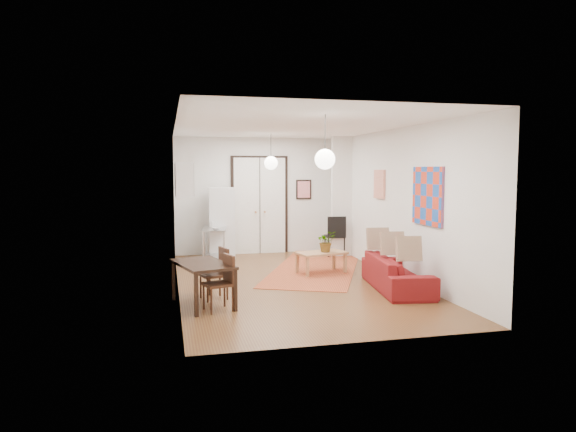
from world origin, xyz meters
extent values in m
plane|color=brown|center=(0.00, 0.00, 0.00)|extent=(7.00, 7.00, 0.00)
cube|color=white|center=(0.00, 0.00, 2.90)|extent=(4.20, 7.00, 0.02)
cube|color=white|center=(0.00, 3.50, 1.45)|extent=(4.20, 0.02, 2.90)
cube|color=white|center=(0.00, -3.50, 1.45)|extent=(4.20, 0.02, 2.90)
cube|color=white|center=(-2.10, 0.00, 1.45)|extent=(0.02, 7.00, 2.90)
cube|color=white|center=(2.10, 0.00, 1.45)|extent=(0.02, 7.00, 2.90)
cube|color=white|center=(0.00, 3.46, 1.20)|extent=(1.44, 0.06, 2.50)
cube|color=white|center=(1.85, 2.55, 1.45)|extent=(0.50, 0.10, 2.90)
cube|color=white|center=(-1.92, 1.50, 1.90)|extent=(0.35, 1.00, 0.70)
cube|color=red|center=(2.08, -1.25, 1.65)|extent=(0.05, 1.00, 1.00)
cube|color=#F1E0C9|center=(2.08, 0.80, 1.80)|extent=(0.05, 0.50, 0.60)
cube|color=red|center=(1.15, 3.47, 1.60)|extent=(0.40, 0.03, 0.50)
cube|color=brown|center=(-2.07, 2.00, 1.95)|extent=(0.03, 0.44, 0.54)
sphere|color=white|center=(0.00, 2.00, 2.25)|extent=(0.30, 0.30, 0.30)
cylinder|color=black|center=(0.00, 2.00, 2.65)|extent=(0.01, 0.01, 0.50)
sphere|color=white|center=(0.00, -2.00, 2.25)|extent=(0.30, 0.30, 0.30)
cylinder|color=black|center=(0.00, -2.00, 2.65)|extent=(0.01, 0.01, 0.50)
cube|color=#B0512C|center=(0.84, 1.26, 0.01)|extent=(3.32, 4.70, 0.01)
imported|color=maroon|center=(1.65, -1.02, 0.29)|extent=(2.10, 1.06, 0.59)
cube|color=tan|center=(0.76, 0.66, 0.41)|extent=(1.08, 0.76, 0.04)
cube|color=tan|center=(0.33, 0.44, 0.20)|extent=(0.07, 0.07, 0.39)
cube|color=tan|center=(1.20, 0.44, 0.20)|extent=(0.07, 0.07, 0.39)
cube|color=tan|center=(0.33, 0.87, 0.20)|extent=(0.07, 0.07, 0.39)
cube|color=tan|center=(1.20, 0.87, 0.20)|extent=(0.07, 0.07, 0.39)
imported|color=#326A2F|center=(0.86, 0.66, 0.65)|extent=(0.41, 0.45, 0.43)
cube|color=#ADAFB1|center=(-1.24, 2.28, 0.78)|extent=(0.66, 1.10, 0.03)
cube|color=#ADAFB1|center=(-1.24, 2.28, 0.16)|extent=(0.61, 1.06, 0.03)
cylinder|color=#ADAFB1|center=(-1.46, 1.80, 0.39)|extent=(0.04, 0.04, 0.78)
cylinder|color=#ADAFB1|center=(-1.02, 1.80, 0.39)|extent=(0.04, 0.04, 0.78)
cylinder|color=#ADAFB1|center=(-1.46, 2.76, 0.39)|extent=(0.04, 0.04, 0.78)
cylinder|color=#ADAFB1|center=(-1.02, 2.76, 0.39)|extent=(0.04, 0.04, 0.78)
imported|color=silver|center=(-1.24, 1.98, 0.82)|extent=(0.24, 0.24, 0.05)
imported|color=#5093AE|center=(-1.29, 2.53, 0.88)|extent=(0.10, 0.10, 0.17)
cube|color=white|center=(-1.01, 2.93, 0.84)|extent=(0.63, 0.63, 1.68)
cube|color=black|center=(-1.75, -1.32, 0.65)|extent=(1.00, 1.35, 0.04)
cube|color=black|center=(-2.05, -1.88, 0.31)|extent=(0.06, 0.06, 0.62)
cube|color=black|center=(-1.45, -1.88, 0.31)|extent=(0.06, 0.06, 0.62)
cube|color=black|center=(-2.05, -0.76, 0.31)|extent=(0.06, 0.06, 0.62)
cube|color=black|center=(-1.45, -0.76, 0.31)|extent=(0.06, 0.06, 0.62)
cube|color=#3A2012|center=(-1.55, -0.97, 0.40)|extent=(0.49, 0.47, 0.04)
cube|color=#3A2012|center=(-1.55, -0.79, 0.62)|extent=(0.14, 0.38, 0.41)
cylinder|color=#3A2012|center=(-1.71, -1.14, 0.20)|extent=(0.03, 0.03, 0.40)
cylinder|color=#3A2012|center=(-1.39, -1.14, 0.20)|extent=(0.03, 0.03, 0.40)
cylinder|color=#3A2012|center=(-1.71, -0.80, 0.20)|extent=(0.03, 0.03, 0.40)
cylinder|color=#3A2012|center=(-1.39, -0.80, 0.20)|extent=(0.03, 0.03, 0.40)
cube|color=#3A2012|center=(-1.55, -1.67, 0.40)|extent=(0.49, 0.47, 0.04)
cube|color=#3A2012|center=(-1.55, -1.49, 0.62)|extent=(0.14, 0.38, 0.41)
cylinder|color=#3A2012|center=(-1.71, -1.84, 0.20)|extent=(0.03, 0.03, 0.40)
cylinder|color=#3A2012|center=(-1.39, -1.84, 0.20)|extent=(0.03, 0.03, 0.40)
cylinder|color=#3A2012|center=(-1.71, -1.50, 0.20)|extent=(0.03, 0.03, 0.40)
cylinder|color=#3A2012|center=(-1.39, -1.50, 0.20)|extent=(0.03, 0.03, 0.40)
cube|color=black|center=(1.70, 2.61, 0.48)|extent=(0.48, 0.48, 0.04)
cube|color=black|center=(1.70, 2.82, 0.74)|extent=(0.45, 0.08, 0.48)
cylinder|color=black|center=(1.51, 2.42, 0.24)|extent=(0.03, 0.03, 0.48)
cylinder|color=black|center=(1.90, 2.42, 0.24)|extent=(0.03, 0.03, 0.48)
cylinder|color=black|center=(1.51, 2.81, 0.24)|extent=(0.03, 0.03, 0.48)
cylinder|color=black|center=(1.90, 2.81, 0.24)|extent=(0.03, 0.03, 0.48)
camera|label=1|loc=(-2.26, -9.22, 2.09)|focal=32.00mm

